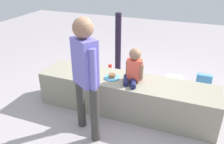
# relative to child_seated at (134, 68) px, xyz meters

# --- Properties ---
(ground_plane) EXTENTS (12.00, 12.00, 0.00)m
(ground_plane) POSITION_rel_child_seated_xyz_m (-0.11, 0.01, -0.73)
(ground_plane) COLOR #9E9399
(concrete_ledge) EXTENTS (2.57, 0.59, 0.52)m
(concrete_ledge) POSITION_rel_child_seated_xyz_m (-0.11, 0.01, -0.47)
(concrete_ledge) COLOR gray
(concrete_ledge) RESTS_ON ground_plane
(child_seated) EXTENTS (0.29, 0.35, 0.48)m
(child_seated) POSITION_rel_child_seated_xyz_m (0.00, 0.00, 0.00)
(child_seated) COLOR #1A1D49
(child_seated) RESTS_ON concrete_ledge
(adult_standing) EXTENTS (0.40, 0.32, 1.52)m
(adult_standing) POSITION_rel_child_seated_xyz_m (-0.41, -0.63, 0.18)
(adult_standing) COLOR #363430
(adult_standing) RESTS_ON ground_plane
(cake_plate) EXTENTS (0.22, 0.22, 0.07)m
(cake_plate) POSITION_rel_child_seated_xyz_m (-0.31, -0.02, -0.19)
(cake_plate) COLOR #4CA5D8
(cake_plate) RESTS_ON concrete_ledge
(gift_bag) EXTENTS (0.25, 0.08, 0.37)m
(gift_bag) POSITION_rel_child_seated_xyz_m (0.96, 1.00, -0.57)
(gift_bag) COLOR #4C99E0
(gift_bag) RESTS_ON ground_plane
(railing_post) EXTENTS (0.36, 0.36, 1.24)m
(railing_post) POSITION_rel_child_seated_xyz_m (-0.59, 1.01, -0.26)
(railing_post) COLOR black
(railing_post) RESTS_ON ground_plane
(water_bottle_near_gift) EXTENTS (0.06, 0.06, 0.24)m
(water_bottle_near_gift) POSITION_rel_child_seated_xyz_m (-0.67, 0.60, -0.62)
(water_bottle_near_gift) COLOR silver
(water_bottle_near_gift) RESTS_ON ground_plane
(water_bottle_far_side) EXTENTS (0.07, 0.07, 0.23)m
(water_bottle_far_side) POSITION_rel_child_seated_xyz_m (-0.89, 0.53, -0.63)
(water_bottle_far_side) COLOR silver
(water_bottle_far_side) RESTS_ON ground_plane
(party_cup_red) EXTENTS (0.07, 0.07, 0.11)m
(party_cup_red) POSITION_rel_child_seated_xyz_m (-0.84, 1.25, -0.68)
(party_cup_red) COLOR red
(party_cup_red) RESTS_ON ground_plane
(cake_box_white) EXTENTS (0.40, 0.41, 0.10)m
(cake_box_white) POSITION_rel_child_seated_xyz_m (0.48, 1.13, -0.68)
(cake_box_white) COLOR white
(cake_box_white) RESTS_ON ground_plane
(handbag_black_leather) EXTENTS (0.30, 0.12, 0.35)m
(handbag_black_leather) POSITION_rel_child_seated_xyz_m (0.98, 0.56, -0.61)
(handbag_black_leather) COLOR black
(handbag_black_leather) RESTS_ON ground_plane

